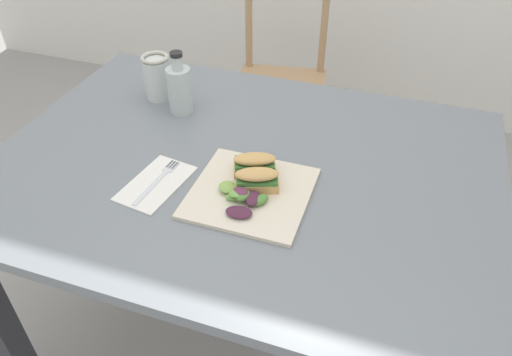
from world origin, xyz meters
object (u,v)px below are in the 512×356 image
object	(u,v)px
sandwich_half_front	(257,179)
chair_wooden_far	(281,82)
bottle_cold_brew	(180,91)
mason_jar_iced_tea	(158,79)
plate_lunch	(251,193)
dining_table	(243,196)
fork_on_napkin	(160,178)
sandwich_half_back	(255,164)

from	to	relation	value
sandwich_half_front	chair_wooden_far	bearing A→B (deg)	103.20
bottle_cold_brew	mason_jar_iced_tea	size ratio (longest dim) A/B	1.36
sandwich_half_front	mason_jar_iced_tea	bearing A→B (deg)	142.52
mason_jar_iced_tea	plate_lunch	bearing A→B (deg)	-39.44
dining_table	bottle_cold_brew	size ratio (longest dim) A/B	6.94
chair_wooden_far	fork_on_napkin	distance (m)	1.16
sandwich_half_back	fork_on_napkin	bearing A→B (deg)	-157.03
dining_table	mason_jar_iced_tea	size ratio (longest dim) A/B	9.42
fork_on_napkin	chair_wooden_far	bearing A→B (deg)	90.50
plate_lunch	mason_jar_iced_tea	size ratio (longest dim) A/B	2.01
sandwich_half_front	bottle_cold_brew	world-z (taller)	bottle_cold_brew
plate_lunch	sandwich_half_back	size ratio (longest dim) A/B	2.43
fork_on_napkin	mason_jar_iced_tea	xyz separation A→B (m)	(-0.19, 0.37, 0.06)
plate_lunch	fork_on_napkin	bearing A→B (deg)	-174.57
sandwich_half_back	mason_jar_iced_tea	xyz separation A→B (m)	(-0.41, 0.28, 0.02)
dining_table	bottle_cold_brew	xyz separation A→B (m)	(-0.26, 0.19, 0.18)
dining_table	bottle_cold_brew	bearing A→B (deg)	144.51
sandwich_half_back	bottle_cold_brew	bearing A→B (deg)	143.85
plate_lunch	fork_on_napkin	xyz separation A→B (m)	(-0.23, -0.02, 0.00)
mason_jar_iced_tea	sandwich_half_back	bearing A→B (deg)	-34.18
plate_lunch	mason_jar_iced_tea	xyz separation A→B (m)	(-0.43, 0.35, 0.06)
fork_on_napkin	bottle_cold_brew	bearing A→B (deg)	105.92
chair_wooden_far	plate_lunch	distance (m)	1.16
mason_jar_iced_tea	bottle_cold_brew	bearing A→B (deg)	-27.65
sandwich_half_back	mason_jar_iced_tea	bearing A→B (deg)	145.82
dining_table	sandwich_half_back	xyz separation A→B (m)	(0.05, -0.04, 0.15)
bottle_cold_brew	dining_table	bearing A→B (deg)	-35.49
sandwich_half_front	sandwich_half_back	xyz separation A→B (m)	(-0.02, 0.06, 0.00)
sandwich_half_front	bottle_cold_brew	size ratio (longest dim) A/B	0.61
fork_on_napkin	mason_jar_iced_tea	distance (m)	0.42
dining_table	sandwich_half_front	xyz separation A→B (m)	(0.07, -0.10, 0.15)
plate_lunch	fork_on_napkin	distance (m)	0.23
sandwich_half_front	sandwich_half_back	distance (m)	0.06
dining_table	chair_wooden_far	bearing A→B (deg)	100.36
plate_lunch	sandwich_half_front	world-z (taller)	sandwich_half_front
sandwich_half_back	plate_lunch	bearing A→B (deg)	-78.81
fork_on_napkin	bottle_cold_brew	xyz separation A→B (m)	(-0.09, 0.32, 0.06)
chair_wooden_far	sandwich_half_back	xyz separation A→B (m)	(0.23, -1.03, 0.33)
plate_lunch	sandwich_half_front	size ratio (longest dim) A/B	2.43
sandwich_half_back	fork_on_napkin	size ratio (longest dim) A/B	0.62
sandwich_half_front	sandwich_half_back	size ratio (longest dim) A/B	1.00
plate_lunch	sandwich_half_front	bearing A→B (deg)	54.86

